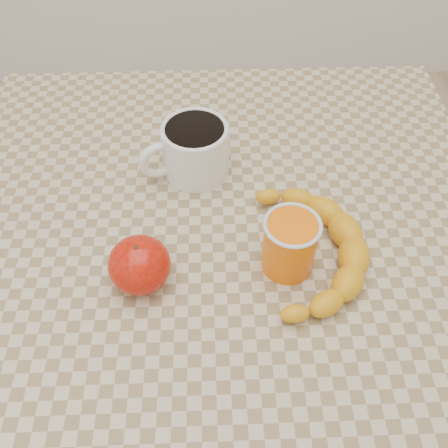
{
  "coord_description": "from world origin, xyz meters",
  "views": [
    {
      "loc": [
        -0.02,
        -0.43,
        1.29
      ],
      "look_at": [
        0.0,
        0.0,
        0.77
      ],
      "focal_mm": 40.0,
      "sensor_mm": 36.0,
      "label": 1
    }
  ],
  "objects_px": {
    "apple": "(139,265)",
    "table": "(224,268)",
    "coffee_mug": "(194,148)",
    "orange_juice_glass": "(290,244)",
    "banana": "(311,249)"
  },
  "relations": [
    {
      "from": "banana",
      "to": "table",
      "type": "bearing_deg",
      "value": 163.1
    },
    {
      "from": "orange_juice_glass",
      "to": "apple",
      "type": "distance_m",
      "value": 0.19
    },
    {
      "from": "table",
      "to": "coffee_mug",
      "type": "height_order",
      "value": "coffee_mug"
    },
    {
      "from": "table",
      "to": "banana",
      "type": "relative_size",
      "value": 2.93
    },
    {
      "from": "orange_juice_glass",
      "to": "coffee_mug",
      "type": "bearing_deg",
      "value": 123.75
    },
    {
      "from": "apple",
      "to": "table",
      "type": "bearing_deg",
      "value": 34.96
    },
    {
      "from": "apple",
      "to": "banana",
      "type": "xyz_separation_m",
      "value": [
        0.22,
        0.03,
        -0.02
      ]
    },
    {
      "from": "orange_juice_glass",
      "to": "apple",
      "type": "xyz_separation_m",
      "value": [
        -0.19,
        -0.02,
        -0.01
      ]
    },
    {
      "from": "coffee_mug",
      "to": "orange_juice_glass",
      "type": "xyz_separation_m",
      "value": [
        0.12,
        -0.18,
        -0.0
      ]
    },
    {
      "from": "table",
      "to": "coffee_mug",
      "type": "xyz_separation_m",
      "value": [
        -0.04,
        0.13,
        0.13
      ]
    },
    {
      "from": "coffee_mug",
      "to": "orange_juice_glass",
      "type": "relative_size",
      "value": 1.77
    },
    {
      "from": "table",
      "to": "apple",
      "type": "distance_m",
      "value": 0.18
    },
    {
      "from": "table",
      "to": "banana",
      "type": "xyz_separation_m",
      "value": [
        0.11,
        -0.05,
        0.11
      ]
    },
    {
      "from": "coffee_mug",
      "to": "orange_juice_glass",
      "type": "bearing_deg",
      "value": -56.25
    },
    {
      "from": "banana",
      "to": "coffee_mug",
      "type": "bearing_deg",
      "value": 137.2
    }
  ]
}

